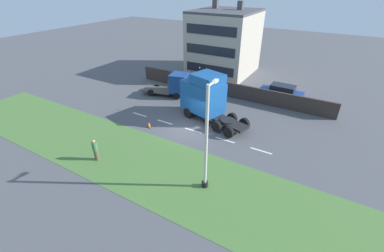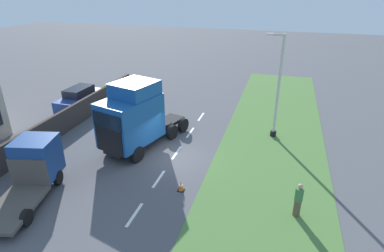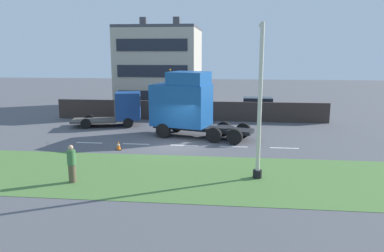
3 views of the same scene
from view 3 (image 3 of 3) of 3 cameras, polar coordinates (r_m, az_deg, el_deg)
The scene contains 11 objects.
ground_plane at distance 24.46m, azimuth -2.85°, elevation -2.92°, with size 120.00×120.00×0.00m, color #515156.
grass_verge at distance 18.79m, azimuth -5.74°, elevation -7.34°, with size 7.00×44.00×0.01m.
lane_markings at distance 24.36m, azimuth -1.22°, elevation -2.96°, with size 0.16×14.60×0.00m.
boundary_wall at distance 33.03m, azimuth -0.41°, elevation 2.33°, with size 0.25×24.00×1.72m.
building_block at distance 41.26m, azimuth -4.77°, elevation 8.87°, with size 9.08×8.14×9.67m.
lorry_cab at distance 26.64m, azimuth -1.06°, elevation 3.35°, with size 4.31×7.44×4.75m.
flatbed_truck at distance 31.05m, azimuth -10.51°, elevation 2.66°, with size 3.17×5.82×2.75m.
parked_car at distance 34.63m, azimuth 9.81°, elevation 2.72°, with size 2.01×4.79×1.91m.
lamp_post at distance 17.75m, azimuth 10.25°, elevation 2.28°, with size 1.34×0.43×7.29m.
pedestrian at distance 18.22m, azimuth -17.86°, elevation -5.56°, with size 0.39×0.39×1.79m.
traffic_cone_lead at distance 23.62m, azimuth -11.14°, elevation -2.92°, with size 0.36×0.36×0.58m.
Camera 3 is at (-23.41, -3.77, 5.98)m, focal length 35.00 mm.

